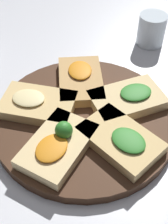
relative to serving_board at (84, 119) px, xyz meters
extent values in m
plane|color=silver|center=(0.00, 0.00, -0.01)|extent=(3.00, 3.00, 0.00)
cylinder|color=#422819|center=(0.00, 0.00, 0.00)|extent=(0.37, 0.37, 0.02)
cube|color=#E5C689|center=(0.07, 0.07, 0.02)|extent=(0.17, 0.17, 0.02)
ellipsoid|color=#2D7A28|center=(0.08, 0.08, 0.04)|extent=(0.08, 0.08, 0.01)
cube|color=tan|center=(-0.04, 0.09, 0.02)|extent=(0.15, 0.17, 0.02)
ellipsoid|color=orange|center=(-0.05, 0.10, 0.04)|extent=(0.07, 0.08, 0.01)
cube|color=#DBB775|center=(-0.10, -0.01, 0.02)|extent=(0.16, 0.11, 0.02)
ellipsoid|color=beige|center=(-0.11, -0.02, 0.04)|extent=(0.07, 0.06, 0.01)
cube|color=#E5C689|center=(-0.01, -0.10, 0.02)|extent=(0.11, 0.16, 0.02)
ellipsoid|color=orange|center=(-0.02, -0.11, 0.04)|extent=(0.06, 0.07, 0.01)
sphere|color=#2D7A28|center=(-0.01, -0.07, 0.04)|extent=(0.03, 0.03, 0.03)
cube|color=#DBB775|center=(0.09, -0.04, 0.02)|extent=(0.17, 0.15, 0.02)
ellipsoid|color=#2D7A28|center=(0.10, -0.05, 0.04)|extent=(0.08, 0.07, 0.01)
cylinder|color=silver|center=(0.06, 0.33, 0.03)|extent=(0.07, 0.07, 0.08)
camera|label=1|loc=(0.15, -0.40, 0.47)|focal=50.00mm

